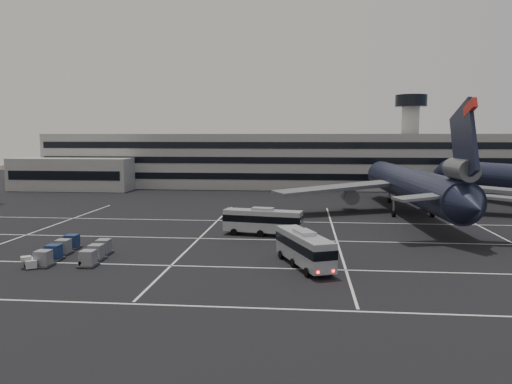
# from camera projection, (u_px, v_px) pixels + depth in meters

# --- Properties ---
(ground) EXTENTS (260.00, 260.00, 0.00)m
(ground) POSITION_uv_depth(u_px,v_px,m) (240.00, 246.00, 61.20)
(ground) COLOR black
(ground) RESTS_ON ground
(lane_markings) EXTENTS (90.00, 55.62, 0.01)m
(lane_markings) POSITION_uv_depth(u_px,v_px,m) (249.00, 245.00, 61.83)
(lane_markings) COLOR silver
(lane_markings) RESTS_ON ground
(terminal) EXTENTS (125.00, 26.00, 24.00)m
(terminal) POSITION_uv_depth(u_px,v_px,m) (264.00, 161.00, 131.08)
(terminal) COLOR gray
(terminal) RESTS_ON ground
(hills) EXTENTS (352.00, 180.00, 44.00)m
(hills) POSITION_uv_depth(u_px,v_px,m) (326.00, 192.00, 228.98)
(hills) COLOR #38332B
(hills) RESTS_ON ground
(trijet_main) EXTENTS (47.38, 57.66, 18.08)m
(trijet_main) POSITION_uv_depth(u_px,v_px,m) (412.00, 185.00, 84.12)
(trijet_main) COLOR black
(trijet_main) RESTS_ON ground
(bus_near) EXTENTS (6.35, 10.86, 3.78)m
(bus_near) POSITION_uv_depth(u_px,v_px,m) (304.00, 247.00, 51.33)
(bus_near) COLOR #A2A5AA
(bus_near) RESTS_ON ground
(bus_far) EXTENTS (11.00, 4.41, 3.79)m
(bus_far) POSITION_uv_depth(u_px,v_px,m) (263.00, 220.00, 67.64)
(bus_far) COLOR #A2A5AA
(bus_far) RESTS_ON ground
(tug_b) EXTENTS (2.06, 2.26, 1.25)m
(tug_b) POSITION_uv_depth(u_px,v_px,m) (31.00, 262.00, 51.03)
(tug_b) COLOR #B9B9B5
(tug_b) RESTS_ON ground
(uld_cluster) EXTENTS (7.41, 10.42, 1.70)m
(uld_cluster) POSITION_uv_depth(u_px,v_px,m) (75.00, 251.00, 54.96)
(uld_cluster) COLOR #2D2D30
(uld_cluster) RESTS_ON ground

